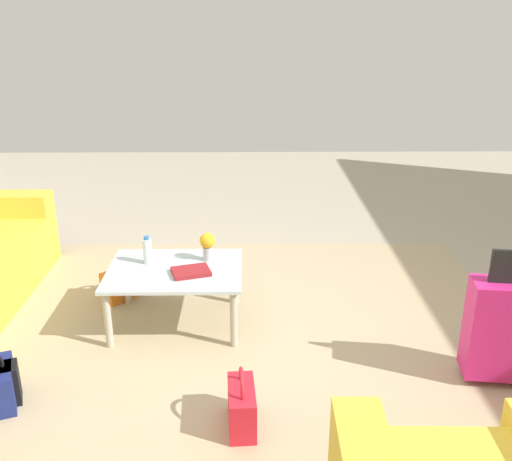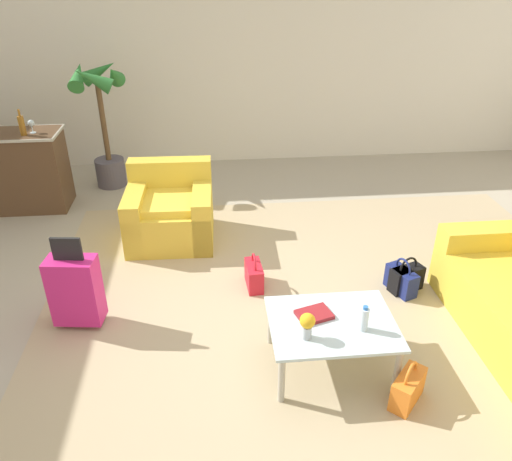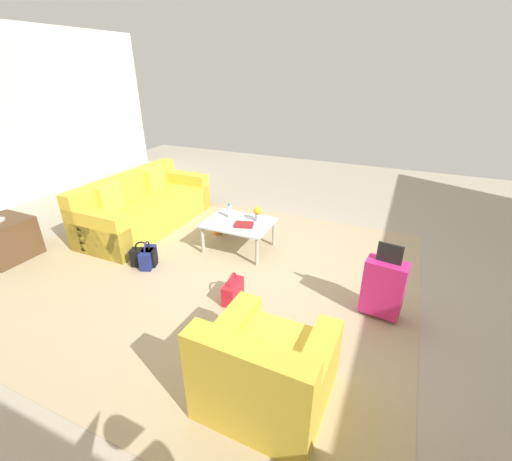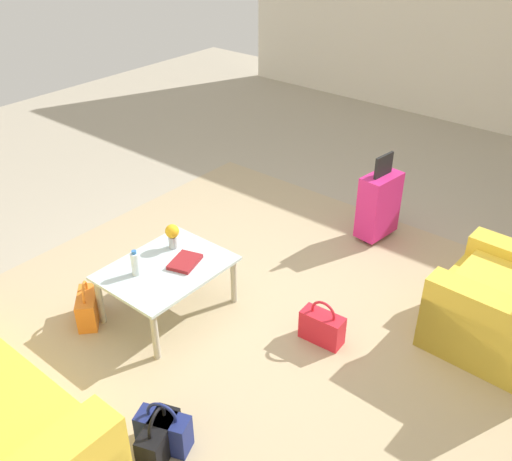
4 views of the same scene
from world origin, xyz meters
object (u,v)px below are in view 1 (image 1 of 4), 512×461
at_px(handbag_navy, 1,384).
at_px(water_bottle, 147,251).
at_px(coffee_table, 175,276).
at_px(coffee_table_book, 191,272).
at_px(flower_vase, 207,244).
at_px(suitcase_magenta, 502,328).
at_px(handbag_red, 242,406).
at_px(handbag_orange, 123,283).

bearing_deg(handbag_navy, water_bottle, -124.66).
height_order(coffee_table, coffee_table_book, coffee_table_book).
bearing_deg(flower_vase, water_bottle, 6.79).
bearing_deg(coffee_table, flower_vase, -145.71).
xyz_separation_m(suitcase_magenta, handbag_red, (1.53, 0.41, -0.23)).
relative_size(water_bottle, suitcase_magenta, 0.24).
xyz_separation_m(handbag_orange, handbag_red, (-0.94, 1.51, 0.00)).
xyz_separation_m(coffee_table_book, handbag_red, (-0.35, 1.03, -0.31)).
xyz_separation_m(flower_vase, handbag_orange, (0.69, -0.25, -0.42)).
distance_m(suitcase_magenta, handbag_red, 1.60).
xyz_separation_m(water_bottle, flower_vase, (-0.42, -0.05, 0.03)).
distance_m(handbag_navy, handbag_red, 1.38).
bearing_deg(handbag_red, handbag_navy, -8.87).
xyz_separation_m(water_bottle, handbag_navy, (0.69, 0.99, -0.39)).
bearing_deg(coffee_table_book, suitcase_magenta, 144.69).
distance_m(water_bottle, handbag_navy, 1.27).
xyz_separation_m(water_bottle, handbag_red, (-0.67, 1.21, -0.39)).
distance_m(coffee_table_book, flower_vase, 0.27).
relative_size(suitcase_magenta, handbag_orange, 2.37).
xyz_separation_m(flower_vase, handbag_navy, (1.11, 1.04, -0.42)).
distance_m(coffee_table, handbag_red, 1.23).
relative_size(coffee_table, handbag_navy, 2.59).
bearing_deg(handbag_red, coffee_table, -66.78).
bearing_deg(handbag_red, handbag_orange, -57.96).
distance_m(coffee_table_book, handbag_navy, 1.33).
height_order(coffee_table, water_bottle, water_bottle).
bearing_deg(suitcase_magenta, handbag_red, 14.91).
height_order(suitcase_magenta, handbag_red, suitcase_magenta).
height_order(water_bottle, suitcase_magenta, suitcase_magenta).
distance_m(coffee_table_book, handbag_red, 1.13).
xyz_separation_m(water_bottle, handbag_orange, (0.27, -0.30, -0.39)).
xyz_separation_m(coffee_table, handbag_navy, (0.89, 0.89, -0.24)).
height_order(coffee_table, suitcase_magenta, suitcase_magenta).
relative_size(flower_vase, handbag_red, 0.57).
relative_size(coffee_table, water_bottle, 4.54).
relative_size(suitcase_magenta, handbag_red, 2.37).
xyz_separation_m(coffee_table_book, handbag_orange, (0.59, -0.48, -0.31)).
bearing_deg(suitcase_magenta, coffee_table_book, -18.25).
height_order(coffee_table_book, handbag_navy, coffee_table_book).
height_order(flower_vase, handbag_orange, flower_vase).
bearing_deg(water_bottle, coffee_table, 153.43).
xyz_separation_m(coffee_table_book, flower_vase, (-0.10, -0.23, 0.11)).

